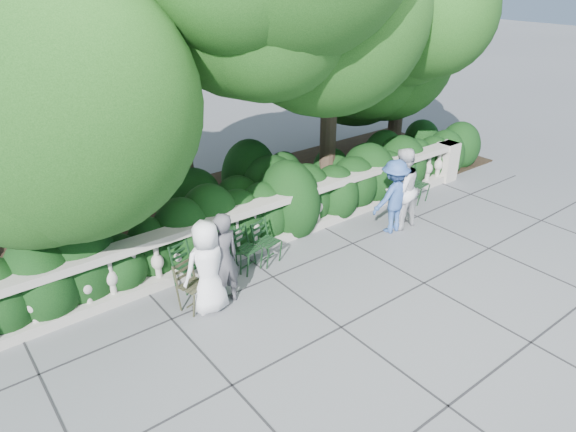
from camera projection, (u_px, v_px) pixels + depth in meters
ground at (323, 287)px, 8.96m from camera, size 90.00×90.00×0.00m
balustrade at (263, 225)px, 10.02m from camera, size 12.00×0.44×1.00m
shrub_hedge at (231, 225)px, 11.09m from camera, size 15.00×2.60×1.70m
tree_canopy at (246, 28)px, 9.84m from camera, size 15.04×6.52×6.78m
chair_a at (195, 291)px, 8.87m from camera, size 0.53×0.56×0.84m
chair_b at (273, 265)px, 9.62m from camera, size 0.54×0.57×0.84m
chair_c at (254, 273)px, 9.38m from camera, size 0.54×0.57×0.84m
chair_d at (231, 276)px, 9.27m from camera, size 0.57×0.59×0.84m
chair_f at (421, 203)px, 12.07m from camera, size 0.50×0.53×0.84m
chair_weathered at (202, 311)px, 8.34m from camera, size 0.56×0.59×0.84m
person_businessman at (208, 267)px, 8.06m from camera, size 0.80×0.54×1.59m
person_woman_grey at (223, 260)px, 8.21m from camera, size 0.61×0.41×1.64m
person_casual_man at (401, 189)px, 10.63m from camera, size 0.86×0.67×1.76m
person_older_blue at (394, 196)px, 10.51m from camera, size 1.04×0.63×1.57m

